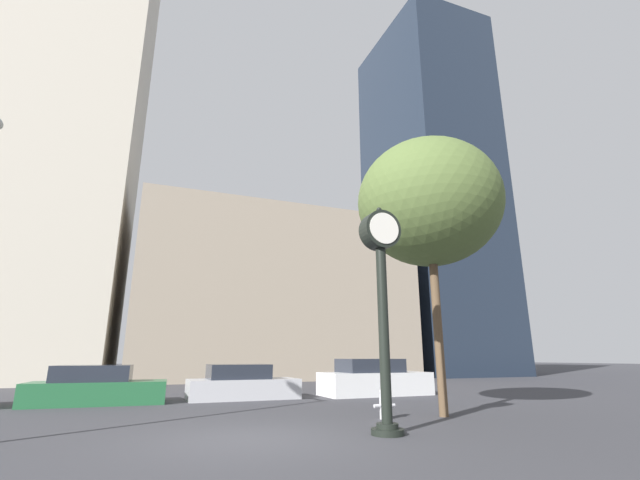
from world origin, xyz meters
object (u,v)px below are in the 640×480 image
object	(u,v)px
street_clock	(382,284)
bare_tree	(429,203)
car_green	(97,388)
fire_hydrant_near	(384,403)
car_white	(374,380)
car_silver	(242,384)

from	to	relation	value
street_clock	bare_tree	size ratio (longest dim) A/B	0.62
street_clock	car_green	xyz separation A→B (m)	(-6.11, 8.45, -2.52)
car_green	fire_hydrant_near	size ratio (longest dim) A/B	5.79
street_clock	bare_tree	bearing A→B (deg)	33.79
car_green	bare_tree	bearing A→B (deg)	-34.10
car_green	bare_tree	distance (m)	12.31
street_clock	car_white	world-z (taller)	street_clock
bare_tree	car_white	bearing A→B (deg)	77.78
car_silver	fire_hydrant_near	size ratio (longest dim) A/B	5.42
fire_hydrant_near	car_green	bearing A→B (deg)	138.05
street_clock	car_silver	size ratio (longest dim) A/B	1.19
car_silver	bare_tree	bearing A→B (deg)	-60.01
car_silver	car_white	size ratio (longest dim) A/B	0.90
street_clock	car_silver	world-z (taller)	street_clock
bare_tree	car_silver	bearing A→B (deg)	120.69
car_silver	street_clock	bearing A→B (deg)	-82.38
street_clock	bare_tree	world-z (taller)	bare_tree
fire_hydrant_near	bare_tree	xyz separation A→B (m)	(1.68, -0.16, 5.56)
fire_hydrant_near	bare_tree	bearing A→B (deg)	-5.29
car_green	fire_hydrant_near	xyz separation A→B (m)	(7.18, -6.46, -0.14)
car_white	bare_tree	bearing A→B (deg)	-103.30
fire_hydrant_near	car_white	bearing A→B (deg)	63.89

